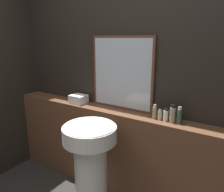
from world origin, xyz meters
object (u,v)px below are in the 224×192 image
Objects in this scene: shampoo_bottle at (155,112)px; body_wash_bottle at (173,114)px; mirror at (122,73)px; conditioner_bottle at (160,115)px; towel_stack at (79,99)px; hand_soap_bottle at (179,116)px; pedestal_sink at (90,165)px; lotion_bottle at (166,115)px.

shampoo_bottle is 0.17m from body_wash_bottle.
mirror is 7.40× the size of conditioner_bottle.
mirror is 0.63m from towel_stack.
conditioner_bottle is at bearing 0.00° from shampoo_bottle.
body_wash_bottle is at bearing 0.00° from shampoo_bottle.
towel_stack is 1.16m from hand_soap_bottle.
hand_soap_bottle reaches higher than towel_stack.
body_wash_bottle is (1.10, 0.00, 0.03)m from towel_stack.
mirror is 5.44× the size of shampoo_bottle.
hand_soap_bottle is (0.23, 0.00, 0.01)m from shampoo_bottle.
towel_stack is (-0.54, 0.48, 0.43)m from pedestal_sink.
mirror reaches higher than pedestal_sink.
shampoo_bottle is at bearing -180.00° from body_wash_bottle.
shampoo_bottle is 1.15× the size of lotion_bottle.
shampoo_bottle is (0.94, -0.00, 0.02)m from towel_stack.
shampoo_bottle is 0.06m from conditioner_bottle.
hand_soap_bottle is (0.06, 0.00, -0.00)m from body_wash_bottle.
mirror is 0.53m from shampoo_bottle.
pedestal_sink is 6.91× the size of shampoo_bottle.
body_wash_bottle reaches higher than shampoo_bottle.
mirror is 0.58m from conditioner_bottle.
towel_stack is 0.99m from conditioner_bottle.
body_wash_bottle is (0.06, 0.00, 0.02)m from lotion_bottle.
lotion_bottle reaches higher than towel_stack.
mirror reaches higher than lotion_bottle.
shampoo_bottle is at bearing -13.04° from mirror.
shampoo_bottle is at bearing -180.00° from hand_soap_bottle.
lotion_bottle is (0.06, 0.00, 0.01)m from conditioner_bottle.
body_wash_bottle is at bearing 0.00° from lotion_bottle.
hand_soap_bottle reaches higher than conditioner_bottle.
pedestal_sink is 1.27× the size of mirror.
body_wash_bottle reaches higher than conditioner_bottle.
lotion_bottle is 0.12m from hand_soap_bottle.
body_wash_bottle is 0.06m from hand_soap_bottle.
towel_stack is at bearing -169.64° from mirror.
shampoo_bottle reaches higher than pedestal_sink.
towel_stack is 1.10m from body_wash_bottle.
hand_soap_bottle is (0.64, -0.10, -0.31)m from mirror.
lotion_bottle is at bearing 0.00° from shampoo_bottle.
shampoo_bottle is (0.41, -0.10, -0.31)m from mirror.
towel_stack is at bearing 180.00° from conditioner_bottle.
mirror is 4.20× the size of towel_stack.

